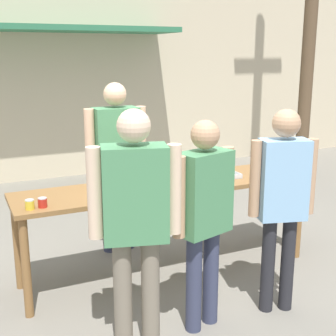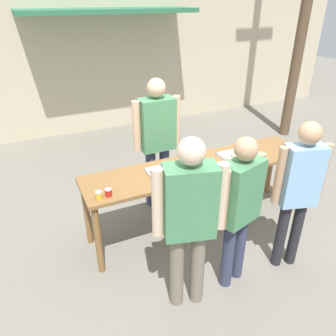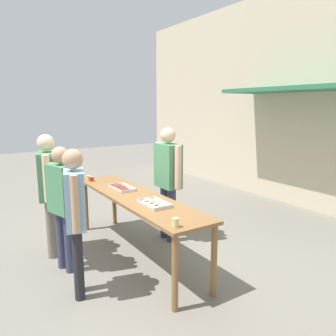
{
  "view_description": "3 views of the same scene",
  "coord_description": "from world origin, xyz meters",
  "px_view_note": "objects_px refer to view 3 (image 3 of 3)",
  "views": [
    {
      "loc": [
        -1.74,
        -3.78,
        2.07
      ],
      "look_at": [
        0.0,
        0.0,
        1.03
      ],
      "focal_mm": 50.0,
      "sensor_mm": 36.0,
      "label": 1
    },
    {
      "loc": [
        -1.81,
        -2.94,
        2.65
      ],
      "look_at": [
        -0.43,
        -0.0,
        0.93
      ],
      "focal_mm": 35.0,
      "sensor_mm": 36.0,
      "label": 2
    },
    {
      "loc": [
        3.88,
        -1.98,
        2.1
      ],
      "look_at": [
        -0.26,
        0.7,
        1.15
      ],
      "focal_mm": 35.0,
      "sensor_mm": 36.0,
      "label": 3
    }
  ],
  "objects_px": {
    "condiment_jar_mustard": "(89,178)",
    "person_customer_with_cup": "(75,210)",
    "food_tray_sausages": "(122,188)",
    "person_customer_waiting_in_line": "(63,198)",
    "person_server_behind_table": "(168,174)",
    "beer_cup": "(175,223)",
    "person_customer_holding_hotdog": "(49,185)",
    "condiment_jar_ketchup": "(92,179)",
    "food_tray_buns": "(154,203)"
  },
  "relations": [
    {
      "from": "food_tray_sausages",
      "to": "person_customer_waiting_in_line",
      "type": "height_order",
      "value": "person_customer_waiting_in_line"
    },
    {
      "from": "person_customer_with_cup",
      "to": "person_customer_waiting_in_line",
      "type": "bearing_deg",
      "value": 12.46
    },
    {
      "from": "condiment_jar_ketchup",
      "to": "food_tray_sausages",
      "type": "bearing_deg",
      "value": 14.94
    },
    {
      "from": "beer_cup",
      "to": "person_server_behind_table",
      "type": "height_order",
      "value": "person_server_behind_table"
    },
    {
      "from": "condiment_jar_ketchup",
      "to": "person_customer_holding_hotdog",
      "type": "relative_size",
      "value": 0.05
    },
    {
      "from": "condiment_jar_mustard",
      "to": "person_customer_holding_hotdog",
      "type": "xyz_separation_m",
      "value": [
        0.58,
        -0.78,
        0.1
      ]
    },
    {
      "from": "beer_cup",
      "to": "person_customer_waiting_in_line",
      "type": "height_order",
      "value": "person_customer_waiting_in_line"
    },
    {
      "from": "food_tray_buns",
      "to": "person_customer_holding_hotdog",
      "type": "bearing_deg",
      "value": -140.66
    },
    {
      "from": "condiment_jar_mustard",
      "to": "person_customer_waiting_in_line",
      "type": "xyz_separation_m",
      "value": [
        1.13,
        -0.74,
        0.04
      ]
    },
    {
      "from": "condiment_jar_ketchup",
      "to": "person_customer_waiting_in_line",
      "type": "height_order",
      "value": "person_customer_waiting_in_line"
    },
    {
      "from": "condiment_jar_mustard",
      "to": "condiment_jar_ketchup",
      "type": "distance_m",
      "value": 0.1
    },
    {
      "from": "food_tray_buns",
      "to": "condiment_jar_ketchup",
      "type": "bearing_deg",
      "value": -173.25
    },
    {
      "from": "condiment_jar_mustard",
      "to": "condiment_jar_ketchup",
      "type": "height_order",
      "value": "same"
    },
    {
      "from": "beer_cup",
      "to": "person_customer_waiting_in_line",
      "type": "bearing_deg",
      "value": -152.55
    },
    {
      "from": "condiment_jar_mustard",
      "to": "person_customer_waiting_in_line",
      "type": "bearing_deg",
      "value": -33.22
    },
    {
      "from": "condiment_jar_ketchup",
      "to": "beer_cup",
      "type": "bearing_deg",
      "value": -0.19
    },
    {
      "from": "person_customer_holding_hotdog",
      "to": "condiment_jar_mustard",
      "type": "bearing_deg",
      "value": -38.01
    },
    {
      "from": "food_tray_sausages",
      "to": "condiment_jar_ketchup",
      "type": "xyz_separation_m",
      "value": [
        -0.74,
        -0.2,
        0.03
      ]
    },
    {
      "from": "person_server_behind_table",
      "to": "food_tray_sausages",
      "type": "bearing_deg",
      "value": -103.7
    },
    {
      "from": "beer_cup",
      "to": "person_server_behind_table",
      "type": "bearing_deg",
      "value": 149.53
    },
    {
      "from": "person_server_behind_table",
      "to": "person_customer_with_cup",
      "type": "xyz_separation_m",
      "value": [
        0.78,
        -1.69,
        -0.06
      ]
    },
    {
      "from": "food_tray_sausages",
      "to": "person_server_behind_table",
      "type": "bearing_deg",
      "value": 76.14
    },
    {
      "from": "food_tray_buns",
      "to": "person_customer_waiting_in_line",
      "type": "bearing_deg",
      "value": -124.57
    },
    {
      "from": "condiment_jar_ketchup",
      "to": "beer_cup",
      "type": "distance_m",
      "value": 2.45
    },
    {
      "from": "person_customer_holding_hotdog",
      "to": "beer_cup",
      "type": "bearing_deg",
      "value": -143.21
    },
    {
      "from": "beer_cup",
      "to": "person_customer_holding_hotdog",
      "type": "relative_size",
      "value": 0.06
    },
    {
      "from": "food_tray_buns",
      "to": "person_customer_with_cup",
      "type": "xyz_separation_m",
      "value": [
        0.02,
        -0.99,
        0.1
      ]
    },
    {
      "from": "food_tray_buns",
      "to": "person_server_behind_table",
      "type": "distance_m",
      "value": 1.05
    },
    {
      "from": "condiment_jar_mustard",
      "to": "condiment_jar_ketchup",
      "type": "relative_size",
      "value": 1.0
    },
    {
      "from": "person_customer_holding_hotdog",
      "to": "food_tray_buns",
      "type": "bearing_deg",
      "value": -125.39
    },
    {
      "from": "food_tray_sausages",
      "to": "person_customer_waiting_in_line",
      "type": "bearing_deg",
      "value": -73.15
    },
    {
      "from": "condiment_jar_ketchup",
      "to": "person_server_behind_table",
      "type": "relative_size",
      "value": 0.04
    },
    {
      "from": "condiment_jar_mustard",
      "to": "person_customer_with_cup",
      "type": "bearing_deg",
      "value": -23.58
    },
    {
      "from": "condiment_jar_mustard",
      "to": "person_customer_with_cup",
      "type": "relative_size",
      "value": 0.05
    },
    {
      "from": "food_tray_sausages",
      "to": "condiment_jar_mustard",
      "type": "distance_m",
      "value": 0.87
    },
    {
      "from": "food_tray_buns",
      "to": "person_server_behind_table",
      "type": "xyz_separation_m",
      "value": [
        -0.77,
        0.7,
        0.16
      ]
    },
    {
      "from": "person_customer_with_cup",
      "to": "person_customer_waiting_in_line",
      "type": "distance_m",
      "value": 0.67
    },
    {
      "from": "person_customer_holding_hotdog",
      "to": "person_customer_waiting_in_line",
      "type": "xyz_separation_m",
      "value": [
        0.55,
        0.04,
        -0.06
      ]
    },
    {
      "from": "food_tray_sausages",
      "to": "food_tray_buns",
      "type": "relative_size",
      "value": 1.07
    },
    {
      "from": "person_customer_waiting_in_line",
      "to": "condiment_jar_mustard",
      "type": "bearing_deg",
      "value": -49.53
    },
    {
      "from": "person_customer_with_cup",
      "to": "condiment_jar_mustard",
      "type": "bearing_deg",
      "value": -7.22
    },
    {
      "from": "food_tray_buns",
      "to": "condiment_jar_mustard",
      "type": "bearing_deg",
      "value": -173.36
    },
    {
      "from": "food_tray_sausages",
      "to": "beer_cup",
      "type": "xyz_separation_m",
      "value": [
        1.71,
        -0.21,
        0.04
      ]
    },
    {
      "from": "condiment_jar_mustard",
      "to": "person_server_behind_table",
      "type": "distance_m",
      "value": 1.37
    },
    {
      "from": "beer_cup",
      "to": "person_customer_with_cup",
      "type": "relative_size",
      "value": 0.06
    },
    {
      "from": "condiment_jar_mustard",
      "to": "person_customer_with_cup",
      "type": "distance_m",
      "value": 1.96
    },
    {
      "from": "person_server_behind_table",
      "to": "person_customer_holding_hotdog",
      "type": "distance_m",
      "value": 1.74
    },
    {
      "from": "food_tray_buns",
      "to": "beer_cup",
      "type": "bearing_deg",
      "value": -15.02
    },
    {
      "from": "person_server_behind_table",
      "to": "food_tray_buns",
      "type": "bearing_deg",
      "value": -42.17
    },
    {
      "from": "food_tray_buns",
      "to": "beer_cup",
      "type": "relative_size",
      "value": 4.53
    }
  ]
}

